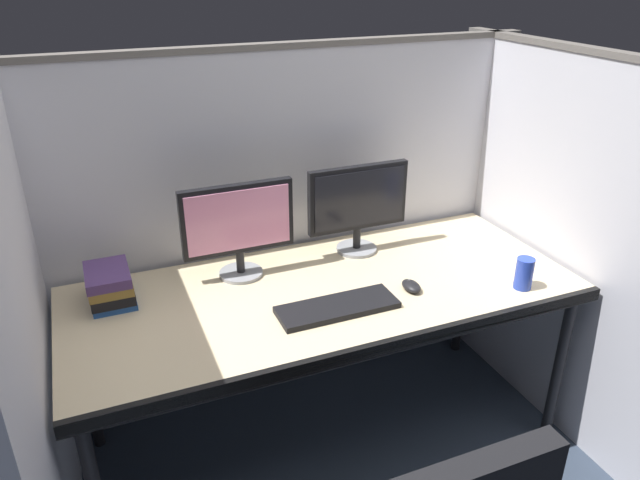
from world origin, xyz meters
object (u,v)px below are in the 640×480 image
(monitor_right, at_px, (358,203))
(keyboard_main, at_px, (337,307))
(desk, at_px, (326,302))
(book_stack, at_px, (110,286))
(computer_mouse, at_px, (411,286))
(monitor_left, at_px, (238,224))
(soda_can, at_px, (524,273))

(monitor_right, bearing_deg, keyboard_main, -123.75)
(desk, relative_size, book_stack, 8.85)
(keyboard_main, bearing_deg, book_stack, 153.27)
(monitor_right, relative_size, computer_mouse, 4.48)
(desk, bearing_deg, monitor_left, 137.80)
(desk, distance_m, computer_mouse, 0.32)
(monitor_right, height_order, book_stack, monitor_right)
(monitor_right, height_order, computer_mouse, monitor_right)
(desk, relative_size, monitor_left, 4.42)
(computer_mouse, bearing_deg, soda_can, -20.13)
(desk, xyz_separation_m, soda_can, (0.69, -0.26, 0.11))
(monitor_right, relative_size, keyboard_main, 1.00)
(monitor_right, xyz_separation_m, keyboard_main, (-0.27, -0.40, -0.20))
(desk, height_order, monitor_right, monitor_right)
(monitor_left, xyz_separation_m, book_stack, (-0.48, -0.01, -0.15))
(keyboard_main, distance_m, soda_can, 0.72)
(monitor_right, relative_size, book_stack, 2.00)
(keyboard_main, height_order, soda_can, soda_can)
(computer_mouse, bearing_deg, monitor_right, 96.44)
(book_stack, bearing_deg, keyboard_main, -26.73)
(monitor_right, distance_m, computer_mouse, 0.43)
(book_stack, bearing_deg, computer_mouse, -18.34)
(computer_mouse, bearing_deg, desk, 157.71)
(monitor_right, xyz_separation_m, book_stack, (-0.99, -0.04, -0.15))
(keyboard_main, bearing_deg, computer_mouse, 4.04)
(computer_mouse, height_order, book_stack, book_stack)
(monitor_left, relative_size, monitor_right, 1.00)
(monitor_left, xyz_separation_m, computer_mouse, (0.55, -0.36, -0.20))
(monitor_left, bearing_deg, computer_mouse, -32.79)
(book_stack, relative_size, soda_can, 1.76)
(desk, distance_m, book_stack, 0.79)
(book_stack, distance_m, soda_can, 1.51)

